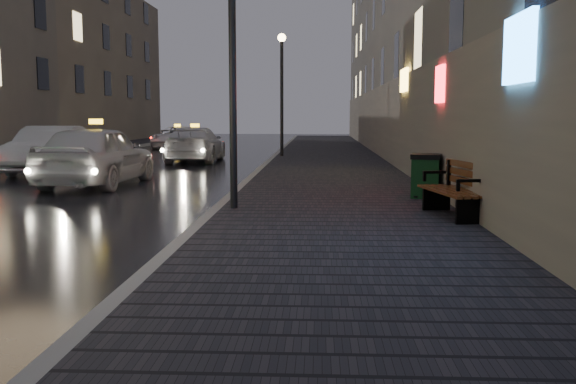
# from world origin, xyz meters

# --- Properties ---
(sidewalk) EXTENTS (4.60, 58.00, 0.15)m
(sidewalk) POSITION_xyz_m (3.90, 21.00, 0.07)
(sidewalk) COLOR black
(sidewalk) RESTS_ON ground
(curb) EXTENTS (0.20, 58.00, 0.15)m
(curb) POSITION_xyz_m (1.50, 21.00, 0.07)
(curb) COLOR slate
(curb) RESTS_ON ground
(sidewalk_far) EXTENTS (2.40, 58.00, 0.15)m
(sidewalk_far) POSITION_xyz_m (-8.70, 21.00, 0.07)
(sidewalk_far) COLOR black
(sidewalk_far) RESTS_ON ground
(curb_far) EXTENTS (0.20, 58.00, 0.15)m
(curb_far) POSITION_xyz_m (-7.40, 21.00, 0.07)
(curb_far) COLOR slate
(curb_far) RESTS_ON ground
(building_near) EXTENTS (1.80, 50.00, 13.00)m
(building_near) POSITION_xyz_m (7.10, 25.00, 6.50)
(building_near) COLOR #605B54
(building_near) RESTS_ON ground
(building_far_c) EXTENTS (6.00, 22.00, 11.00)m
(building_far_c) POSITION_xyz_m (-13.50, 39.00, 5.50)
(building_far_c) COLOR #6B6051
(building_far_c) RESTS_ON ground
(lamp_near) EXTENTS (0.36, 0.36, 5.28)m
(lamp_near) POSITION_xyz_m (1.85, 6.00, 3.49)
(lamp_near) COLOR black
(lamp_near) RESTS_ON sidewalk
(lamp_far) EXTENTS (0.36, 0.36, 5.28)m
(lamp_far) POSITION_xyz_m (1.85, 22.00, 3.49)
(lamp_far) COLOR black
(lamp_far) RESTS_ON sidewalk
(bench) EXTENTS (0.99, 1.99, 0.97)m
(bench) POSITION_xyz_m (5.92, 5.15, 0.64)
(bench) COLOR black
(bench) RESTS_ON sidewalk
(trash_bin) EXTENTS (0.75, 0.75, 0.95)m
(trash_bin) POSITION_xyz_m (5.80, 7.78, 0.63)
(trash_bin) COLOR black
(trash_bin) RESTS_ON sidewalk
(taxi_near) EXTENTS (2.21, 5.04, 1.69)m
(taxi_near) POSITION_xyz_m (-2.59, 11.06, 0.85)
(taxi_near) COLOR silver
(taxi_near) RESTS_ON ground
(car_left_mid) EXTENTS (1.88, 4.84, 1.57)m
(car_left_mid) POSITION_xyz_m (-5.50, 14.82, 0.78)
(car_left_mid) COLOR #AAAAB2
(car_left_mid) RESTS_ON ground
(taxi_mid) EXTENTS (2.10, 5.00, 1.44)m
(taxi_mid) POSITION_xyz_m (-1.64, 20.18, 0.72)
(taxi_mid) COLOR silver
(taxi_mid) RESTS_ON ground
(taxi_far) EXTENTS (2.61, 4.79, 1.27)m
(taxi_far) POSITION_xyz_m (-4.79, 31.07, 0.64)
(taxi_far) COLOR white
(taxi_far) RESTS_ON ground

